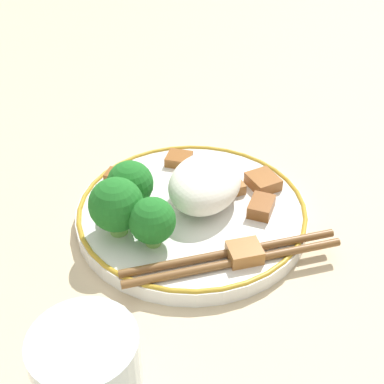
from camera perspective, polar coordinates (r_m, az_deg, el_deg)
The scene contains 13 objects.
ground_plane at distance 0.55m, azimuth 0.00°, elevation -2.96°, with size 3.00×3.00×0.00m, color #C6B28E.
plate at distance 0.55m, azimuth 0.00°, elevation -2.18°, with size 0.23×0.23×0.02m.
rice_mound at distance 0.54m, azimuth 1.39°, elevation 0.95°, with size 0.09×0.07×0.05m.
broccoli_back_left at distance 0.53m, azimuth -6.61°, elevation 0.84°, with size 0.05×0.05×0.05m.
broccoli_back_center at distance 0.50m, azimuth -8.09°, elevation -1.40°, with size 0.05×0.05×0.06m.
broccoli_back_right at distance 0.48m, azimuth -4.27°, elevation -3.11°, with size 0.04×0.04×0.05m.
meat_near_front at distance 0.60m, azimuth -1.40°, elevation 3.54°, with size 0.03×0.03×0.01m.
meat_near_left at distance 0.57m, azimuth 7.59°, elevation 1.13°, with size 0.04×0.04×0.01m.
meat_near_right at distance 0.56m, azimuth 4.02°, elevation 0.44°, with size 0.04×0.04×0.01m.
meat_near_back at distance 0.58m, azimuth -7.69°, elevation 1.51°, with size 0.02×0.03×0.01m.
meat_on_rice_edge at distance 0.48m, azimuth 5.62°, elevation -6.46°, with size 0.04×0.04×0.01m.
meat_mid_left at distance 0.54m, azimuth 7.40°, elevation -1.55°, with size 0.03×0.02×0.01m.
chopsticks at distance 0.48m, azimuth 4.32°, elevation -6.98°, with size 0.14×0.18×0.01m.
Camera 1 is at (0.39, 0.15, 0.36)m, focal length 50.00 mm.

